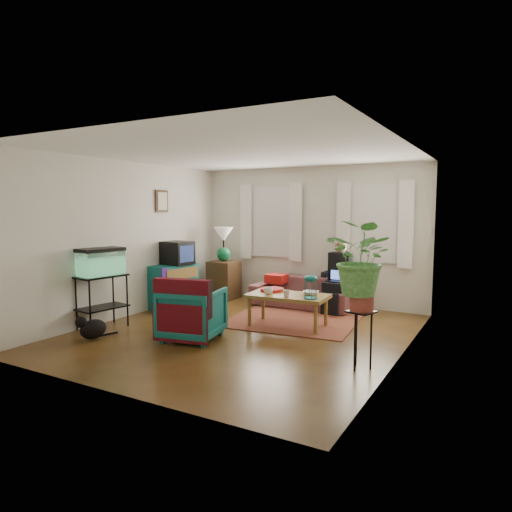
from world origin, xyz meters
The scene contains 31 objects.
floor centered at (0.00, 0.00, 0.00)m, with size 4.50×5.00×0.01m, color #4F2B14.
ceiling centered at (0.00, 0.00, 2.60)m, with size 4.50×5.00×0.01m, color white.
wall_back centered at (0.00, 2.50, 1.30)m, with size 4.50×0.01×2.60m, color silver.
wall_front centered at (0.00, -2.50, 1.30)m, with size 4.50×0.01×2.60m, color silver.
wall_left centered at (-2.25, 0.00, 1.30)m, with size 0.01×5.00×2.60m, color silver.
wall_right centered at (2.25, 0.00, 1.30)m, with size 0.01×5.00×2.60m, color silver.
window_left centered at (-0.80, 2.48, 1.55)m, with size 1.08×0.04×1.38m, color white.
window_right centered at (1.25, 2.48, 1.55)m, with size 1.08×0.04×1.38m, color white.
curtains_left centered at (-0.80, 2.40, 1.55)m, with size 1.36×0.06×1.50m, color white.
curtains_right centered at (1.25, 2.40, 1.55)m, with size 1.36×0.06×1.50m, color white.
picture_frame centered at (-2.21, 0.85, 1.95)m, with size 0.04×0.32×0.40m, color #3D2616.
area_rug centered at (0.35, 0.95, 0.01)m, with size 2.00×1.60×0.01m, color brown.
sofa centered at (0.06, 2.05, 0.37)m, with size 1.89×0.75×0.74m, color brown.
seated_person centered at (0.75, 2.03, 0.56)m, with size 0.47×0.58×1.13m, color black, non-canonical shape.
side_table centered at (-1.65, 2.02, 0.38)m, with size 0.52×0.52×0.76m, color #402B18.
table_lamp centered at (-1.65, 2.02, 1.09)m, with size 0.39×0.39×0.70m, color white, non-canonical shape.
dresser centered at (-1.99, 0.86, 0.40)m, with size 0.44×0.88×0.79m, color #105063.
crt_tv centered at (-1.96, 0.95, 1.01)m, with size 0.49×0.44×0.42m, color black.
aquarium_stand centered at (-2.00, -0.81, 0.41)m, with size 0.41×0.73×0.81m, color black.
aquarium centered at (-2.00, -0.81, 1.03)m, with size 0.36×0.66×0.43m, color #7FD899.
black_cat centered at (-1.65, -1.30, 0.18)m, with size 0.27×0.41×0.35m, color black.
armchair centered at (-0.46, -0.60, 0.40)m, with size 0.77×0.72×0.79m, color #115366.
serape_throw centered at (-0.40, -0.90, 0.56)m, with size 0.80×0.18×0.65m, color #9E0A0A.
coffee_table centered at (0.42, 0.65, 0.25)m, with size 1.22×0.67×0.51m, color olive.
cup_a centered at (0.15, 0.52, 0.56)m, with size 0.14×0.14×0.11m, color white.
cup_b centered at (0.49, 0.46, 0.56)m, with size 0.11×0.11×0.10m, color beige.
bowl centered at (0.74, 0.79, 0.53)m, with size 0.24×0.24×0.06m, color white.
snack_tray centered at (0.08, 0.80, 0.53)m, with size 0.38×0.38×0.04m, color #B21414.
birdcage centered at (0.85, 0.52, 0.68)m, with size 0.20×0.20×0.35m, color #115B6B, non-canonical shape.
plant_stand centered at (1.94, -0.63, 0.34)m, with size 0.28×0.28×0.67m, color black.
potted_plant centered at (1.94, -0.63, 1.13)m, with size 0.77×0.66×0.85m, color #599947.
Camera 1 is at (3.36, -5.61, 1.82)m, focal length 32.00 mm.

